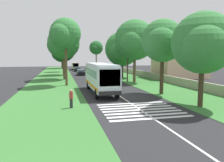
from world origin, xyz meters
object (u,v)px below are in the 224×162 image
object	(u,v)px
trailing_car_3	(77,69)
trailing_minibus_0	(75,65)
roadside_tree_left_1	(63,44)
trailing_car_1	(81,72)
roadside_tree_left_2	(64,49)
roadside_tree_right_4	(201,45)
roadside_tree_right_2	(96,48)
roadside_tree_left_0	(64,35)
roadside_tree_left_3	(61,53)
trailing_car_0	(101,75)
roadside_tree_right_1	(134,41)
utility_pole	(128,61)
coach_bus	(100,76)
trailing_car_2	(91,70)
roadside_tree_right_3	(121,50)
pedestrian	(71,98)
roadside_building	(179,61)
roadside_tree_right_0	(161,42)
roadside_tree_left_4	(63,51)

from	to	relation	value
trailing_car_3	trailing_minibus_0	distance (m)	8.10
roadside_tree_left_1	trailing_car_1	bearing A→B (deg)	-24.00
roadside_tree_left_2	roadside_tree_right_4	world-z (taller)	roadside_tree_left_2
roadside_tree_right_2	roadside_tree_left_0	bearing A→B (deg)	164.69
trailing_car_1	roadside_tree_left_3	world-z (taller)	roadside_tree_left_3
roadside_tree_left_2	roadside_tree_right_2	bearing A→B (deg)	-45.55
trailing_car_0	roadside_tree_right_4	xyz separation A→B (m)	(-27.54, -4.05, 5.02)
trailing_minibus_0	roadside_tree_left_1	distance (m)	32.54
roadside_tree_right_1	utility_pole	world-z (taller)	roadside_tree_right_1
coach_bus	roadside_tree_left_2	size ratio (longest dim) A/B	1.21
trailing_car_1	roadside_tree_right_2	distance (m)	25.46
trailing_car_2	roadside_tree_right_3	bearing A→B (deg)	-164.59
trailing_car_0	pedestrian	xyz separation A→B (m)	(-25.38, 7.40, 0.24)
roadside_tree_right_3	coach_bus	bearing A→B (deg)	156.61
roadside_tree_left_3	roadside_building	world-z (taller)	roadside_tree_left_3
trailing_car_0	roadside_tree_right_3	xyz separation A→B (m)	(0.40, -4.49, 5.39)
roadside_tree_left_1	trailing_car_2	bearing A→B (deg)	-24.49
trailing_car_3	trailing_car_2	bearing A→B (deg)	-154.30
roadside_tree_left_1	roadside_tree_right_3	xyz separation A→B (m)	(0.74, -12.22, -1.00)
trailing_car_0	trailing_car_1	size ratio (longest dim) A/B	1.00
coach_bus	utility_pole	bearing A→B (deg)	-32.86
roadside_tree_left_2	roadside_building	world-z (taller)	roadside_tree_left_2
roadside_tree_left_3	roadside_tree_right_2	bearing A→B (deg)	-122.04
trailing_car_3	trailing_car_1	bearing A→B (deg)	179.29
trailing_car_0	trailing_car_3	bearing A→B (deg)	7.85
trailing_car_0	roadside_tree_right_2	xyz separation A→B (m)	(32.74, -4.09, 6.82)
roadside_tree_left_1	roadside_tree_right_0	size ratio (longest dim) A/B	1.15
roadside_tree_right_0	roadside_tree_right_4	xyz separation A→B (m)	(-6.92, -0.51, -0.66)
roadside_tree_right_2	trailing_car_1	bearing A→B (deg)	162.22
trailing_car_3	roadside_tree_right_2	xyz separation A→B (m)	(9.36, -7.32, 6.82)
trailing_car_0	roadside_building	world-z (taller)	roadside_building
trailing_car_2	roadside_tree_right_1	world-z (taller)	roadside_tree_right_1
roadside_tree_left_0	roadside_tree_right_1	xyz separation A→B (m)	(1.76, -11.92, -0.68)
trailing_car_0	trailing_car_3	distance (m)	23.60
trailing_car_1	roadside_tree_left_0	xyz separation A→B (m)	(-19.15, 4.14, 7.32)
trailing_car_3	trailing_minibus_0	xyz separation A→B (m)	(8.05, 0.14, 0.88)
coach_bus	roadside_tree_right_3	size ratio (longest dim) A/B	1.13
trailing_minibus_0	roadside_tree_right_0	xyz separation A→B (m)	(-52.06, -6.90, 4.80)
coach_bus	pedestrian	xyz separation A→B (m)	(-7.67, 4.06, -1.24)
roadside_tree_left_3	roadside_tree_left_4	distance (m)	30.02
roadside_tree_left_4	utility_pole	size ratio (longest dim) A/B	1.24
trailing_car_3	roadside_tree_left_0	xyz separation A→B (m)	(-33.14, 4.32, 7.32)
utility_pole	pedestrian	distance (m)	21.57
trailing_car_1	utility_pole	xyz separation A→B (m)	(-16.42, -6.95, 3.18)
roadside_tree_left_3	utility_pole	world-z (taller)	roadside_tree_left_3
roadside_tree_right_4	trailing_minibus_0	bearing A→B (deg)	7.16
roadside_tree_left_2	roadside_tree_right_4	bearing A→B (deg)	-167.30
trailing_car_3	roadside_tree_left_4	size ratio (longest dim) A/B	0.47
trailing_car_3	roadside_tree_left_4	world-z (taller)	roadside_tree_left_4
roadside_tree_right_2	trailing_car_3	bearing A→B (deg)	141.98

